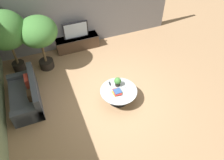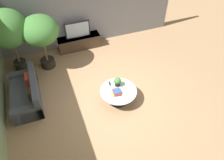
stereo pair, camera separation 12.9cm
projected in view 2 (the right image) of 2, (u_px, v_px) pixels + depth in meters
The scene contains 12 objects.
ground_plane at pixel (113, 97), 6.96m from camera, with size 24.00×24.00×0.00m, color #9E7A56.
back_wall_stone at pixel (82, 8), 8.09m from camera, with size 7.40×0.12×3.00m, color slate.
media_console at pixel (79, 42), 8.66m from camera, with size 1.69×0.50×0.52m.
television at pixel (77, 30), 8.26m from camera, with size 0.95×0.13×0.64m.
coffee_table at pixel (118, 94), 6.64m from camera, with size 1.12×1.12×0.44m.
couch_by_wall at pixel (27, 94), 6.67m from camera, with size 0.84×1.77×0.84m.
potted_palm_tall at pixel (7, 30), 6.79m from camera, with size 1.31×1.31×2.27m.
potted_palm_corner at pixel (40, 32), 7.04m from camera, with size 1.24×1.24×1.98m.
potted_plant_tabletop at pixel (118, 82), 6.59m from camera, with size 0.21×0.21×0.30m.
book_stack at pixel (117, 92), 6.47m from camera, with size 0.29×0.32×0.07m.
remote_black at pixel (110, 84), 6.75m from camera, with size 0.04×0.16×0.02m, color black.
remote_silver at pixel (125, 87), 6.64m from camera, with size 0.04×0.16×0.02m, color gray.
Camera 2 is at (-1.61, -4.29, 5.26)m, focal length 35.00 mm.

